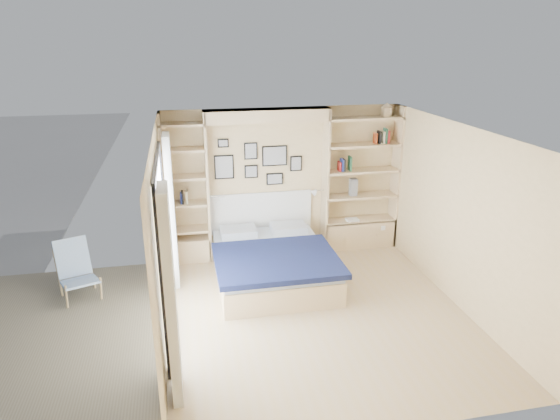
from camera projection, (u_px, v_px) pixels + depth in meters
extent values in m
plane|color=tan|center=(316.00, 312.00, 6.86)|extent=(4.50, 4.50, 0.00)
plane|color=#DEBD86|center=(283.00, 181.00, 8.53)|extent=(4.00, 0.00, 4.00)
plane|color=#DEBD86|center=(388.00, 320.00, 4.37)|extent=(4.00, 0.00, 4.00)
plane|color=#DEBD86|center=(160.00, 240.00, 6.07)|extent=(0.00, 4.50, 4.50)
plane|color=#DEBD86|center=(459.00, 217.00, 6.83)|extent=(0.00, 4.50, 4.50)
plane|color=white|center=(321.00, 132.00, 6.03)|extent=(4.50, 4.50, 0.00)
cube|color=tan|center=(207.00, 188.00, 8.12)|extent=(0.04, 0.35, 2.50)
cube|color=tan|center=(325.00, 181.00, 8.50)|extent=(0.04, 0.35, 2.50)
cube|color=tan|center=(267.00, 115.00, 7.93)|extent=(2.00, 0.35, 0.20)
cube|color=tan|center=(395.00, 177.00, 8.74)|extent=(0.04, 0.35, 2.50)
cube|color=tan|center=(165.00, 191.00, 7.99)|extent=(0.04, 0.35, 2.50)
cube|color=tan|center=(358.00, 233.00, 8.95)|extent=(1.30, 0.35, 0.50)
cube|color=tan|center=(189.00, 249.00, 8.40)|extent=(0.70, 0.35, 0.40)
cube|color=black|center=(156.00, 161.00, 5.75)|extent=(0.04, 2.08, 0.06)
cube|color=black|center=(170.00, 326.00, 6.48)|extent=(0.04, 2.08, 0.06)
cube|color=black|center=(162.00, 290.00, 5.18)|extent=(0.04, 0.06, 2.20)
cube|color=black|center=(165.00, 222.00, 7.07)|extent=(0.04, 0.06, 2.20)
cube|color=silver|center=(163.00, 250.00, 6.12)|extent=(0.01, 2.00, 2.20)
cube|color=white|center=(171.00, 298.00, 4.93)|extent=(0.10, 0.45, 2.30)
cube|color=white|center=(171.00, 212.00, 7.33)|extent=(0.10, 0.45, 2.30)
cube|color=tan|center=(359.00, 220.00, 8.87)|extent=(1.30, 0.35, 0.04)
cube|color=tan|center=(360.00, 196.00, 8.72)|extent=(1.30, 0.35, 0.04)
cube|color=tan|center=(362.00, 171.00, 8.57)|extent=(1.30, 0.35, 0.04)
cube|color=tan|center=(363.00, 145.00, 8.42)|extent=(1.30, 0.35, 0.04)
cube|color=tan|center=(365.00, 118.00, 8.27)|extent=(1.30, 0.35, 0.04)
cube|color=tan|center=(188.00, 230.00, 8.29)|extent=(0.70, 0.35, 0.04)
cube|color=tan|center=(186.00, 204.00, 8.14)|extent=(0.70, 0.35, 0.04)
cube|color=tan|center=(185.00, 177.00, 7.99)|extent=(0.70, 0.35, 0.04)
cube|color=tan|center=(183.00, 150.00, 7.84)|extent=(0.70, 0.35, 0.04)
cube|color=tan|center=(181.00, 124.00, 7.71)|extent=(0.70, 0.35, 0.04)
cube|color=tan|center=(272.00, 268.00, 7.74)|extent=(1.70, 2.13, 0.37)
cube|color=#AFB6BF|center=(272.00, 254.00, 7.66)|extent=(1.66, 2.09, 0.10)
cube|color=#111738|center=(277.00, 260.00, 7.30)|extent=(1.80, 1.49, 0.08)
cube|color=#AFB6BF|center=(238.00, 232.00, 8.25)|extent=(0.58, 0.43, 0.12)
cube|color=#AFB6BF|center=(289.00, 228.00, 8.41)|extent=(0.58, 0.43, 0.12)
cube|color=white|center=(260.00, 212.00, 8.60)|extent=(1.80, 0.04, 0.70)
cube|color=black|center=(224.00, 167.00, 8.22)|extent=(0.32, 0.02, 0.40)
cube|color=gray|center=(224.00, 167.00, 8.21)|extent=(0.28, 0.01, 0.36)
cube|color=black|center=(251.00, 151.00, 8.22)|extent=(0.22, 0.02, 0.28)
cube|color=gray|center=(251.00, 151.00, 8.21)|extent=(0.18, 0.01, 0.24)
cube|color=black|center=(251.00, 172.00, 8.33)|extent=(0.22, 0.02, 0.22)
cube|color=gray|center=(251.00, 172.00, 8.32)|extent=(0.18, 0.01, 0.18)
cube|color=black|center=(275.00, 156.00, 8.33)|extent=(0.42, 0.02, 0.34)
cube|color=gray|center=(275.00, 156.00, 8.32)|extent=(0.38, 0.01, 0.30)
cube|color=black|center=(275.00, 179.00, 8.46)|extent=(0.28, 0.02, 0.20)
cube|color=gray|center=(275.00, 179.00, 8.45)|extent=(0.24, 0.01, 0.16)
cube|color=black|center=(296.00, 163.00, 8.45)|extent=(0.20, 0.02, 0.26)
cube|color=gray|center=(296.00, 164.00, 8.44)|extent=(0.16, 0.01, 0.22)
cube|color=black|center=(223.00, 143.00, 8.08)|extent=(0.18, 0.02, 0.14)
cube|color=gray|center=(223.00, 143.00, 8.07)|extent=(0.14, 0.01, 0.10)
cylinder|color=silver|center=(217.00, 197.00, 8.12)|extent=(0.20, 0.02, 0.02)
cone|color=white|center=(223.00, 197.00, 8.15)|extent=(0.13, 0.12, 0.15)
cylinder|color=silver|center=(318.00, 190.00, 8.45)|extent=(0.20, 0.02, 0.02)
cone|color=white|center=(313.00, 192.00, 8.43)|extent=(0.13, 0.12, 0.15)
cube|color=#A51E1E|center=(339.00, 166.00, 8.45)|extent=(0.02, 0.15, 0.16)
cube|color=navy|center=(342.00, 165.00, 8.46)|extent=(0.03, 0.15, 0.21)
cube|color=black|center=(343.00, 165.00, 8.46)|extent=(0.03, 0.15, 0.21)
cube|color=#1F5133|center=(350.00, 163.00, 8.48)|extent=(0.03, 0.15, 0.25)
cube|color=#993817|center=(375.00, 138.00, 8.42)|extent=(0.02, 0.15, 0.18)
cube|color=black|center=(379.00, 137.00, 8.43)|extent=(0.03, 0.15, 0.21)
cube|color=#BFB28C|center=(383.00, 137.00, 8.44)|extent=(0.04, 0.15, 0.21)
cube|color=#26593F|center=(385.00, 136.00, 8.44)|extent=(0.03, 0.15, 0.25)
cube|color=#A51E1E|center=(387.00, 137.00, 8.45)|extent=(0.03, 0.15, 0.21)
cube|color=navy|center=(181.00, 198.00, 8.08)|extent=(0.02, 0.15, 0.17)
cube|color=black|center=(182.00, 197.00, 8.08)|extent=(0.03, 0.15, 0.20)
cube|color=#BFB28C|center=(187.00, 197.00, 8.09)|extent=(0.03, 0.15, 0.21)
cube|color=tan|center=(387.00, 112.00, 8.31)|extent=(0.13, 0.13, 0.15)
cone|color=tan|center=(387.00, 105.00, 8.27)|extent=(0.20, 0.20, 0.08)
cube|color=slate|center=(353.00, 187.00, 8.63)|extent=(0.12, 0.12, 0.30)
cube|color=white|center=(352.00, 220.00, 8.78)|extent=(0.22, 0.16, 0.03)
cube|color=#726754|center=(36.00, 343.00, 6.18)|extent=(3.20, 4.00, 0.05)
cylinder|color=tan|center=(67.00, 297.00, 6.83)|extent=(0.08, 0.14, 0.41)
cylinder|color=tan|center=(101.00, 289.00, 7.06)|extent=(0.08, 0.14, 0.41)
cylinder|color=tan|center=(58.00, 275.00, 7.26)|extent=(0.15, 0.32, 0.67)
cylinder|color=tan|center=(91.00, 267.00, 7.49)|extent=(0.15, 0.32, 0.67)
cube|color=#3467B6|center=(80.00, 282.00, 7.09)|extent=(0.64, 0.70, 0.15)
cube|color=#3467B6|center=(72.00, 257.00, 7.33)|extent=(0.52, 0.37, 0.55)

